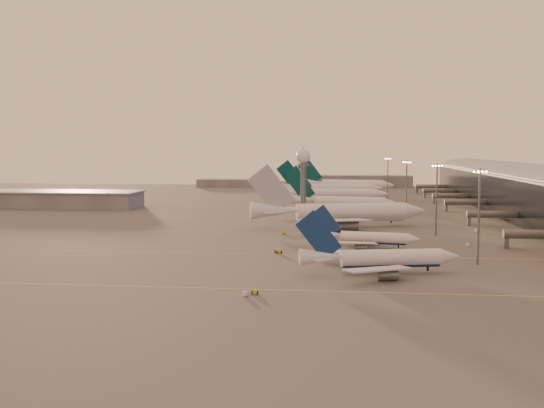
# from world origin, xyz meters

# --- Properties ---
(ground) EXTENTS (700.00, 700.00, 0.00)m
(ground) POSITION_xyz_m (0.00, 0.00, 0.00)
(ground) COLOR #4D4B4B
(ground) RESTS_ON ground
(taxiway_markings) EXTENTS (180.00, 185.25, 0.02)m
(taxiway_markings) POSITION_xyz_m (30.00, 56.00, 0.01)
(taxiway_markings) COLOR #EAD452
(taxiway_markings) RESTS_ON ground
(hangar) EXTENTS (82.00, 27.00, 8.50)m
(hangar) POSITION_xyz_m (-120.00, 140.00, 4.32)
(hangar) COLOR slate
(hangar) RESTS_ON ground
(radar_tower) EXTENTS (6.40, 6.40, 31.10)m
(radar_tower) POSITION_xyz_m (5.00, 120.00, 20.95)
(radar_tower) COLOR #5B5D62
(radar_tower) RESTS_ON ground
(mast_a) EXTENTS (3.60, 0.56, 25.00)m
(mast_a) POSITION_xyz_m (58.00, 0.00, 13.74)
(mast_a) COLOR #5B5D62
(mast_a) RESTS_ON ground
(mast_b) EXTENTS (3.60, 0.56, 25.00)m
(mast_b) POSITION_xyz_m (55.00, 55.00, 13.74)
(mast_b) COLOR #5B5D62
(mast_b) RESTS_ON ground
(mast_c) EXTENTS (3.60, 0.56, 25.00)m
(mast_c) POSITION_xyz_m (50.00, 110.00, 13.74)
(mast_c) COLOR #5B5D62
(mast_c) RESTS_ON ground
(mast_d) EXTENTS (3.60, 0.56, 25.00)m
(mast_d) POSITION_xyz_m (48.00, 200.00, 13.74)
(mast_d) COLOR #5B5D62
(mast_d) RESTS_ON ground
(distant_horizon) EXTENTS (165.00, 37.50, 9.00)m
(distant_horizon) POSITION_xyz_m (2.62, 325.14, 3.89)
(distant_horizon) COLOR slate
(distant_horizon) RESTS_ON ground
(narrowbody_near) EXTENTS (39.53, 31.23, 15.63)m
(narrowbody_near) POSITION_xyz_m (32.09, -15.21, 3.16)
(narrowbody_near) COLOR silver
(narrowbody_near) RESTS_ON ground
(narrowbody_mid) EXTENTS (32.57, 25.75, 12.84)m
(narrowbody_mid) POSITION_xyz_m (30.15, 25.24, 2.60)
(narrowbody_mid) COLOR silver
(narrowbody_mid) RESTS_ON ground
(widebody_white) EXTENTS (67.66, 53.56, 24.26)m
(widebody_white) POSITION_xyz_m (21.89, 74.51, 4.21)
(widebody_white) COLOR silver
(widebody_white) RESTS_ON ground
(greentail_a) EXTENTS (52.34, 41.88, 19.21)m
(greentail_a) POSITION_xyz_m (22.26, 135.25, 3.39)
(greentail_a) COLOR silver
(greentail_a) RESTS_ON ground
(greentail_b) EXTENTS (56.98, 45.95, 20.68)m
(greentail_b) POSITION_xyz_m (19.61, 184.62, 3.65)
(greentail_b) COLOR silver
(greentail_b) RESTS_ON ground
(greentail_c) EXTENTS (63.52, 50.91, 23.20)m
(greentail_c) POSITION_xyz_m (15.13, 216.40, 4.10)
(greentail_c) COLOR silver
(greentail_c) RESTS_ON ground
(greentail_d) EXTENTS (65.13, 52.17, 23.82)m
(greentail_d) POSITION_xyz_m (24.35, 260.83, 4.21)
(greentail_d) COLOR silver
(greentail_d) RESTS_ON ground
(gsv_truck_a) EXTENTS (4.91, 4.56, 2.00)m
(gsv_truck_a) POSITION_xyz_m (3.90, -41.47, 1.02)
(gsv_truck_a) COLOR white
(gsv_truck_a) RESTS_ON ground
(gsv_tug_near) EXTENTS (2.11, 3.31, 0.92)m
(gsv_tug_near) POSITION_xyz_m (5.38, -39.71, 0.47)
(gsv_tug_near) COLOR gold
(gsv_tug_near) RESTS_ON ground
(gsv_tug_mid) EXTENTS (3.88, 4.54, 1.12)m
(gsv_tug_mid) POSITION_xyz_m (4.89, 11.80, 0.57)
(gsv_tug_mid) COLOR gold
(gsv_tug_mid) RESTS_ON ground
(gsv_truck_b) EXTENTS (5.44, 2.26, 2.15)m
(gsv_truck_b) POSITION_xyz_m (61.57, 30.60, 1.10)
(gsv_truck_b) COLOR white
(gsv_truck_b) RESTS_ON ground
(gsv_truck_c) EXTENTS (6.34, 4.73, 2.44)m
(gsv_truck_c) POSITION_xyz_m (2.74, 52.80, 1.24)
(gsv_truck_c) COLOR gold
(gsv_truck_c) RESTS_ON ground
(gsv_catering_b) EXTENTS (5.49, 3.00, 4.31)m
(gsv_catering_b) POSITION_xyz_m (71.11, 65.69, 2.16)
(gsv_catering_b) COLOR white
(gsv_catering_b) RESTS_ON ground
(gsv_tug_far) EXTENTS (3.67, 4.18, 1.02)m
(gsv_tug_far) POSITION_xyz_m (24.99, 90.66, 0.53)
(gsv_tug_far) COLOR white
(gsv_tug_far) RESTS_ON ground
(gsv_truck_d) EXTENTS (3.00, 5.28, 2.02)m
(gsv_truck_d) POSITION_xyz_m (-13.07, 131.96, 1.03)
(gsv_truck_d) COLOR white
(gsv_truck_d) RESTS_ON ground
(gsv_tug_hangar) EXTENTS (3.61, 2.42, 0.97)m
(gsv_tug_hangar) POSITION_xyz_m (38.98, 158.01, 0.50)
(gsv_tug_hangar) COLOR gold
(gsv_tug_hangar) RESTS_ON ground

